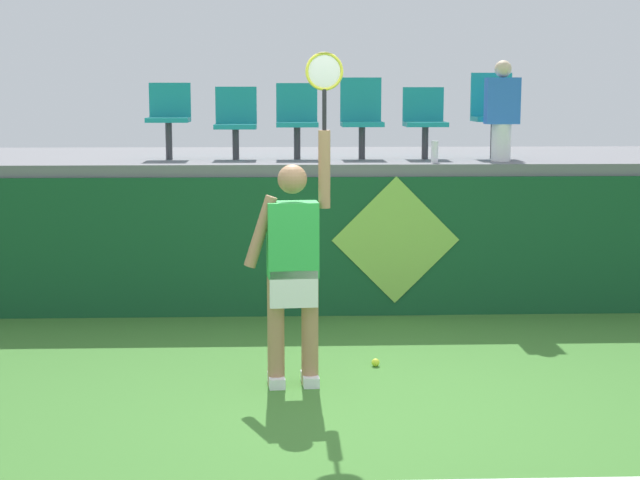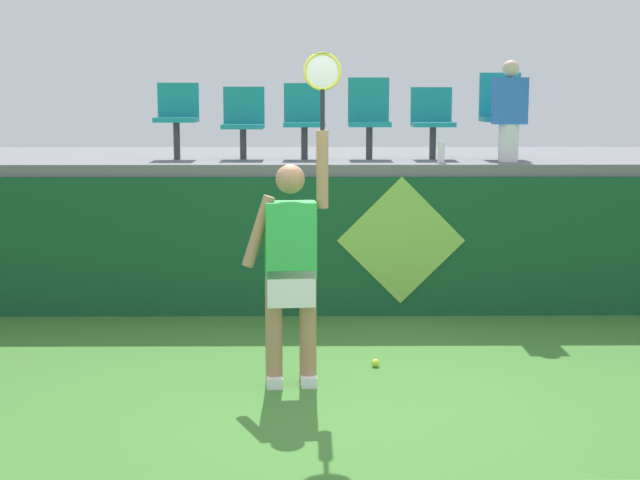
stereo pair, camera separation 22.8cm
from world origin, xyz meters
TOP-DOWN VIEW (x-y plane):
  - ground_plane at (0.00, 0.00)m, footprint 40.00×40.00m
  - court_back_wall at (0.00, 2.89)m, footprint 13.16×0.20m
  - spectator_platform at (0.00, 4.38)m, footprint 13.16×3.08m
  - tennis_player at (-0.45, 0.50)m, footprint 0.75×0.29m
  - tennis_ball at (0.23, 0.97)m, footprint 0.07×0.07m
  - water_bottle at (1.01, 3.08)m, footprint 0.07×0.07m
  - stadium_chair_0 at (-1.72, 3.70)m, footprint 0.44×0.42m
  - stadium_chair_1 at (-1.02, 3.70)m, footprint 0.44×0.42m
  - stadium_chair_2 at (-0.37, 3.70)m, footprint 0.44×0.42m
  - stadium_chair_3 at (0.32, 3.71)m, footprint 0.44×0.42m
  - stadium_chair_4 at (0.99, 3.70)m, footprint 0.44×0.42m
  - stadium_chair_5 at (1.73, 3.71)m, footprint 0.44×0.42m
  - spectator_0 at (1.73, 3.27)m, footprint 0.34×0.20m
  - wall_signage_mount at (0.59, 2.79)m, footprint 1.27×0.01m

SIDE VIEW (x-z plane):
  - ground_plane at x=0.00m, z-range 0.00..0.00m
  - wall_signage_mount at x=0.59m, z-range -0.70..0.70m
  - tennis_ball at x=0.23m, z-range 0.00..0.07m
  - court_back_wall at x=0.00m, z-range 0.00..1.39m
  - tennis_player at x=-0.45m, z-range -0.31..2.21m
  - spectator_platform at x=0.00m, z-range 1.39..1.51m
  - water_bottle at x=1.01m, z-range 1.51..1.73m
  - stadium_chair_1 at x=-1.02m, z-range 1.55..2.31m
  - stadium_chair_4 at x=0.99m, z-range 1.56..2.32m
  - stadium_chair_2 at x=-0.37m, z-range 1.55..2.35m
  - stadium_chair_3 at x=0.32m, z-range 1.54..2.41m
  - stadium_chair_0 at x=-1.72m, z-range 1.58..2.38m
  - stadium_chair_5 at x=1.73m, z-range 1.56..2.48m
  - spectator_0 at x=1.73m, z-range 1.52..2.55m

